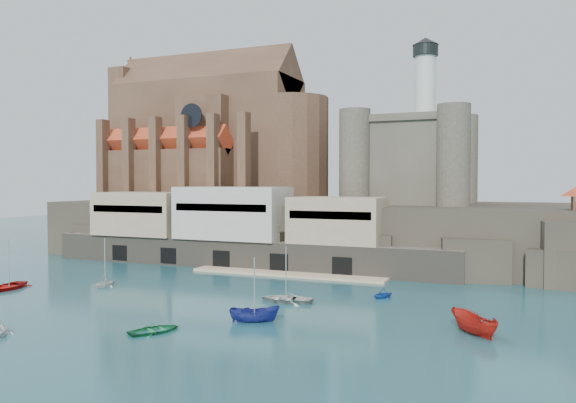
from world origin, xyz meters
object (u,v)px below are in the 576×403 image
(castle_keep, at_px, (412,156))
(boat_0, at_px, (9,289))
(church, at_px, (214,141))
(boat_2, at_px, (254,322))

(castle_keep, distance_m, boat_0, 66.25)
(church, height_order, boat_0, church)
(castle_keep, relative_size, boat_0, 4.82)
(boat_0, relative_size, boat_2, 1.21)
(castle_keep, distance_m, boat_2, 53.58)
(church, bearing_deg, castle_keep, -1.11)
(church, height_order, castle_keep, church)
(church, distance_m, boat_2, 64.86)
(castle_keep, height_order, boat_2, castle_keep)
(castle_keep, bearing_deg, church, 178.89)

